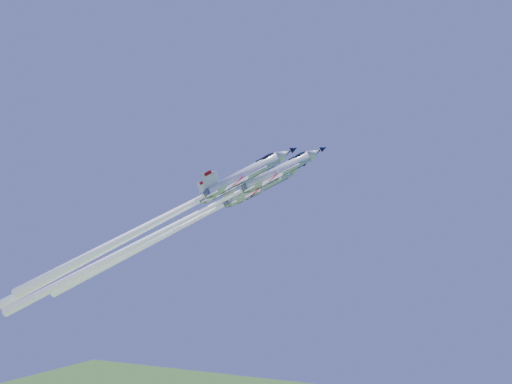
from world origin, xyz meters
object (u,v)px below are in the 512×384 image
at_px(jet_lead, 166,230).
at_px(jet_left, 182,226).
at_px(jet_slot, 131,237).
at_px(jet_right, 157,220).

relative_size(jet_lead, jet_left, 1.16).
bearing_deg(jet_slot, jet_left, 103.85).
distance_m(jet_right, jet_slot, 13.72).
xyz_separation_m(jet_left, jet_slot, (-7.57, -5.53, -2.06)).
xyz_separation_m(jet_right, jet_slot, (-11.23, 7.43, -2.58)).
height_order(jet_right, jet_slot, jet_slot).
height_order(jet_left, jet_slot, jet_slot).
bearing_deg(jet_right, jet_lead, -177.13).
xyz_separation_m(jet_lead, jet_left, (-0.20, 5.57, 0.81)).
xyz_separation_m(jet_lead, jet_slot, (-7.76, 0.04, -1.25)).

